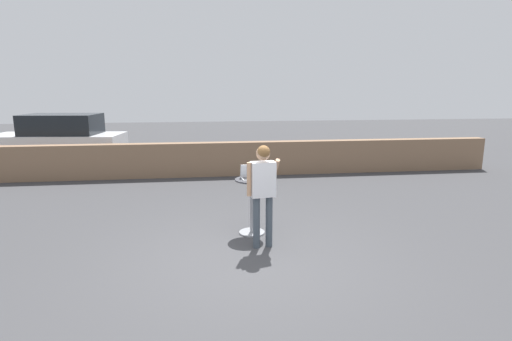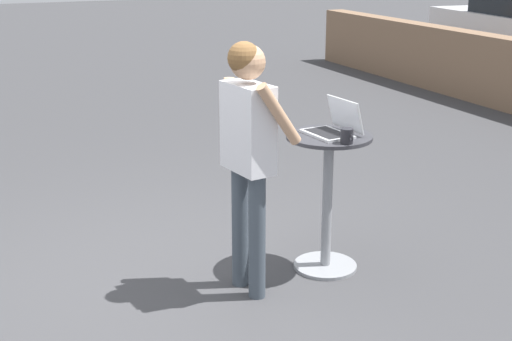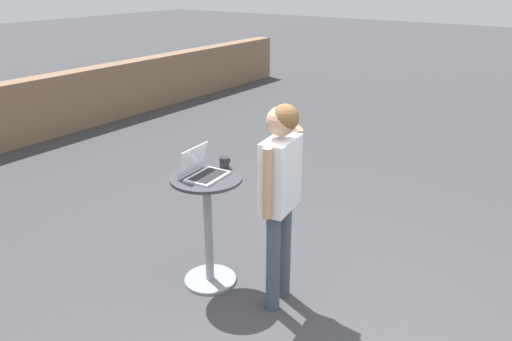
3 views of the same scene
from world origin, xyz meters
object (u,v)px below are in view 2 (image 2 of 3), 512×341
object	(u,v)px
cafe_table	(328,191)
standing_person	(248,139)
laptop	(334,127)
coffee_mug	(347,136)

from	to	relation	value
cafe_table	standing_person	size ratio (longest dim) A/B	0.59
cafe_table	laptop	size ratio (longest dim) A/B	2.62
standing_person	cafe_table	bearing A→B (deg)	98.55
laptop	coffee_mug	xyz separation A→B (m)	(0.24, -0.04, -0.00)
cafe_table	standing_person	xyz separation A→B (m)	(0.10, -0.64, 0.46)
cafe_table	coffee_mug	bearing A→B (deg)	-0.98
laptop	standing_person	bearing A→B (deg)	-81.48
standing_person	coffee_mug	bearing A→B (deg)	77.99
cafe_table	laptop	bearing A→B (deg)	97.96
coffee_mug	standing_person	xyz separation A→B (m)	(-0.14, -0.63, 0.02)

